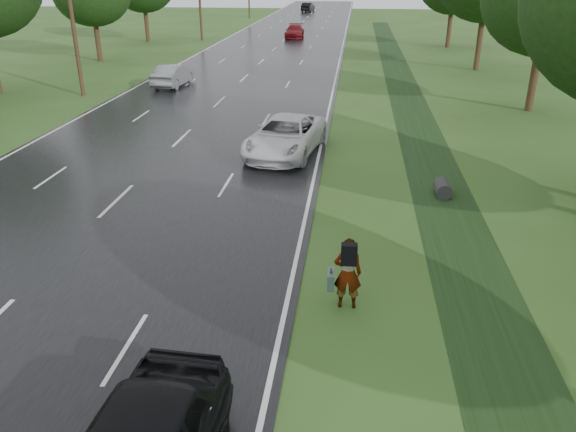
# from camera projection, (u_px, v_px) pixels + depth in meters

# --- Properties ---
(road) EXTENTS (14.00, 180.00, 0.04)m
(road) POSITION_uv_depth(u_px,v_px,m) (270.00, 54.00, 53.36)
(road) COLOR black
(road) RESTS_ON ground
(edge_stripe_east) EXTENTS (0.12, 180.00, 0.01)m
(edge_stripe_east) POSITION_uv_depth(u_px,v_px,m) (341.00, 55.00, 52.63)
(edge_stripe_east) COLOR silver
(edge_stripe_east) RESTS_ON road
(edge_stripe_west) EXTENTS (0.12, 180.00, 0.01)m
(edge_stripe_west) POSITION_uv_depth(u_px,v_px,m) (200.00, 52.00, 54.07)
(edge_stripe_west) COLOR silver
(edge_stripe_west) RESTS_ON road
(center_line) EXTENTS (0.12, 180.00, 0.01)m
(center_line) POSITION_uv_depth(u_px,v_px,m) (270.00, 54.00, 53.35)
(center_line) COLOR silver
(center_line) RESTS_ON road
(drainage_ditch) EXTENTS (2.20, 120.00, 0.56)m
(drainage_ditch) POSITION_uv_depth(u_px,v_px,m) (419.00, 131.00, 28.27)
(drainage_ditch) COLOR black
(drainage_ditch) RESTS_ON ground
(utility_pole_mid) EXTENTS (1.60, 0.26, 10.00)m
(utility_pole_mid) POSITION_uv_depth(u_px,v_px,m) (71.00, 10.00, 34.08)
(utility_pole_mid) COLOR #3E3019
(utility_pole_mid) RESTS_ON ground
(pedestrian) EXTENTS (0.83, 0.73, 1.84)m
(pedestrian) POSITION_uv_depth(u_px,v_px,m) (347.00, 272.00, 13.31)
(pedestrian) COLOR #A5998C
(pedestrian) RESTS_ON ground
(white_pickup) EXTENTS (3.53, 6.09, 1.60)m
(white_pickup) POSITION_uv_depth(u_px,v_px,m) (285.00, 136.00, 24.44)
(white_pickup) COLOR white
(white_pickup) RESTS_ON road
(silver_sedan) EXTENTS (1.89, 4.62, 1.49)m
(silver_sedan) POSITION_uv_depth(u_px,v_px,m) (173.00, 75.00, 38.52)
(silver_sedan) COLOR gray
(silver_sedan) RESTS_ON road
(far_car_red) EXTENTS (2.19, 5.08, 1.46)m
(far_car_red) POSITION_uv_depth(u_px,v_px,m) (295.00, 31.00, 64.83)
(far_car_red) COLOR maroon
(far_car_red) RESTS_ON road
(far_car_dark) EXTENTS (2.27, 4.98, 1.58)m
(far_car_dark) POSITION_uv_depth(u_px,v_px,m) (308.00, 7.00, 103.27)
(far_car_dark) COLOR black
(far_car_dark) RESTS_ON road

